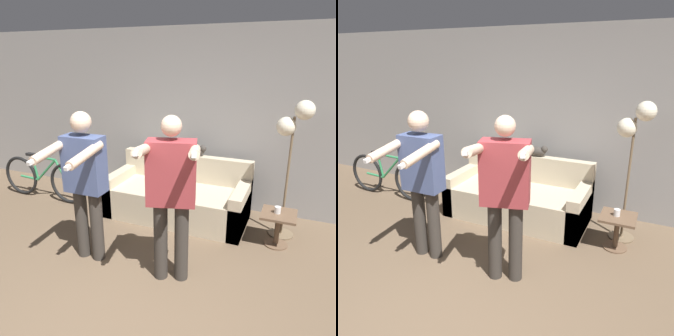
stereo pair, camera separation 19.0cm
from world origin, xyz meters
TOP-DOWN VIEW (x-y plane):
  - wall_back at (0.00, 3.02)m, footprint 10.00×0.05m
  - couch at (-0.25, 2.41)m, footprint 1.95×0.88m
  - person_left at (-0.79, 1.05)m, footprint 0.51×0.68m
  - person_right at (0.20, 1.05)m, footprint 0.65×0.77m
  - cat at (-0.12, 2.74)m, footprint 0.42×0.14m
  - floor_lamp at (1.18, 2.41)m, footprint 0.40×0.31m
  - side_table at (1.14, 2.14)m, footprint 0.40×0.40m
  - cup at (1.12, 2.14)m, footprint 0.07×0.07m
  - bicycle at (-2.45, 2.15)m, footprint 1.60×0.07m

SIDE VIEW (x-z plane):
  - couch at x=-0.25m, z-range -0.14..0.69m
  - side_table at x=1.14m, z-range 0.09..0.51m
  - bicycle at x=-2.45m, z-range -0.03..0.71m
  - cup at x=1.12m, z-range 0.42..0.50m
  - cat at x=-0.12m, z-range 0.82..0.99m
  - person_left at x=-0.79m, z-range 0.13..1.79m
  - person_right at x=0.20m, z-range 0.14..1.82m
  - wall_back at x=0.00m, z-range 0.00..2.60m
  - floor_lamp at x=1.18m, z-range 0.50..2.21m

